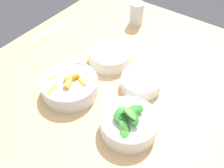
% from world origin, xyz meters
% --- Properties ---
extents(ground_plane, '(10.00, 10.00, 0.00)m').
position_xyz_m(ground_plane, '(0.00, 0.00, 0.00)').
color(ground_plane, '#2D2D33').
extents(dining_table, '(1.11, 0.98, 0.74)m').
position_xyz_m(dining_table, '(0.00, 0.00, 0.64)').
color(dining_table, tan).
rests_on(dining_table, ground_plane).
extents(bowl_carrots, '(0.20, 0.20, 0.07)m').
position_xyz_m(bowl_carrots, '(-0.15, 0.08, 0.78)').
color(bowl_carrots, silver).
rests_on(bowl_carrots, dining_table).
extents(bowl_greens, '(0.18, 0.18, 0.11)m').
position_xyz_m(bowl_greens, '(-0.16, -0.17, 0.78)').
color(bowl_greens, silver).
rests_on(bowl_greens, dining_table).
extents(bowl_beans_hotdog, '(0.17, 0.17, 0.05)m').
position_xyz_m(bowl_beans_hotdog, '(0.07, 0.07, 0.77)').
color(bowl_beans_hotdog, silver).
rests_on(bowl_beans_hotdog, dining_table).
extents(bowl_cookies, '(0.15, 0.15, 0.05)m').
position_xyz_m(bowl_cookies, '(0.02, -0.10, 0.77)').
color(bowl_cookies, silver).
rests_on(bowl_cookies, dining_table).
extents(ruler, '(0.25, 0.07, 0.00)m').
position_xyz_m(ruler, '(0.10, 0.41, 0.74)').
color(ruler, '#EFB7C6').
rests_on(ruler, dining_table).
extents(cup, '(0.06, 0.06, 0.10)m').
position_xyz_m(cup, '(0.36, 0.13, 0.79)').
color(cup, '#B2B7C1').
rests_on(cup, dining_table).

